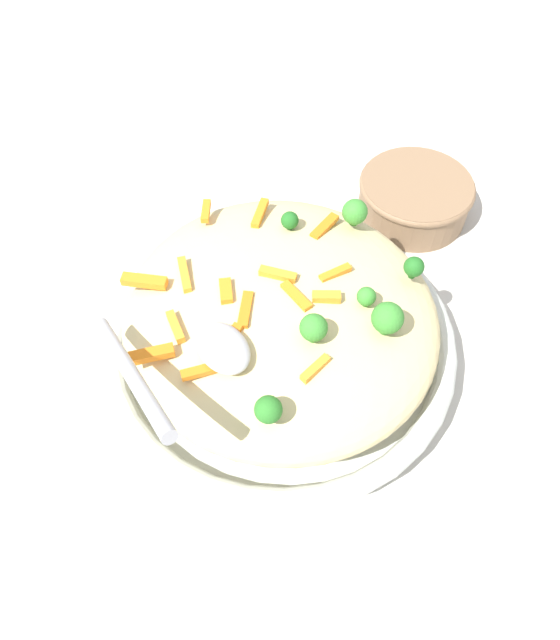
% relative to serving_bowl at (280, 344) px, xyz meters
% --- Properties ---
extents(ground_plane, '(2.40, 2.40, 0.00)m').
position_rel_serving_bowl_xyz_m(ground_plane, '(0.00, 0.00, -0.03)').
color(ground_plane, beige).
extents(serving_bowl, '(0.35, 0.35, 0.05)m').
position_rel_serving_bowl_xyz_m(serving_bowl, '(0.00, 0.00, 0.00)').
color(serving_bowl, silver).
rests_on(serving_bowl, ground_plane).
extents(pasta_mound, '(0.31, 0.29, 0.07)m').
position_rel_serving_bowl_xyz_m(pasta_mound, '(0.00, 0.00, 0.05)').
color(pasta_mound, '#DBC689').
rests_on(pasta_mound, serving_bowl).
extents(carrot_piece_0, '(0.03, 0.02, 0.01)m').
position_rel_serving_bowl_xyz_m(carrot_piece_0, '(0.03, 0.04, 0.09)').
color(carrot_piece_0, orange).
rests_on(carrot_piece_0, pasta_mound).
extents(carrot_piece_1, '(0.03, 0.03, 0.01)m').
position_rel_serving_bowl_xyz_m(carrot_piece_1, '(0.01, -0.01, 0.09)').
color(carrot_piece_1, orange).
rests_on(carrot_piece_1, pasta_mound).
extents(carrot_piece_2, '(0.02, 0.04, 0.01)m').
position_rel_serving_bowl_xyz_m(carrot_piece_2, '(0.04, -0.08, 0.08)').
color(carrot_piece_2, orange).
rests_on(carrot_piece_2, pasta_mound).
extents(carrot_piece_3, '(0.02, 0.03, 0.01)m').
position_rel_serving_bowl_xyz_m(carrot_piece_3, '(-0.02, 0.06, 0.09)').
color(carrot_piece_3, orange).
rests_on(carrot_piece_3, pasta_mound).
extents(carrot_piece_4, '(0.03, 0.03, 0.01)m').
position_rel_serving_bowl_xyz_m(carrot_piece_4, '(0.00, 0.04, 0.09)').
color(carrot_piece_4, orange).
rests_on(carrot_piece_4, pasta_mound).
extents(carrot_piece_5, '(0.03, 0.03, 0.01)m').
position_rel_serving_bowl_xyz_m(carrot_piece_5, '(0.10, -0.04, 0.08)').
color(carrot_piece_5, orange).
rests_on(carrot_piece_5, pasta_mound).
extents(carrot_piece_6, '(0.04, 0.01, 0.01)m').
position_rel_serving_bowl_xyz_m(carrot_piece_6, '(-0.01, -0.01, 0.09)').
color(carrot_piece_6, orange).
rests_on(carrot_piece_6, pasta_mound).
extents(carrot_piece_7, '(0.02, 0.04, 0.01)m').
position_rel_serving_bowl_xyz_m(carrot_piece_7, '(-0.03, 0.10, 0.08)').
color(carrot_piece_7, orange).
rests_on(carrot_piece_7, pasta_mound).
extents(carrot_piece_8, '(0.04, 0.02, 0.01)m').
position_rel_serving_bowl_xyz_m(carrot_piece_8, '(0.07, 0.06, 0.08)').
color(carrot_piece_8, orange).
rests_on(carrot_piece_8, pasta_mound).
extents(carrot_piece_9, '(0.02, 0.03, 0.01)m').
position_rel_serving_bowl_xyz_m(carrot_piece_9, '(-0.03, -0.03, 0.09)').
color(carrot_piece_9, orange).
rests_on(carrot_piece_9, pasta_mound).
extents(carrot_piece_10, '(0.01, 0.03, 0.01)m').
position_rel_serving_bowl_xyz_m(carrot_piece_10, '(-0.08, 0.02, 0.08)').
color(carrot_piece_10, orange).
rests_on(carrot_piece_10, pasta_mound).
extents(carrot_piece_11, '(0.03, 0.01, 0.01)m').
position_rel_serving_bowl_xyz_m(carrot_piece_11, '(0.02, 0.09, 0.08)').
color(carrot_piece_11, orange).
rests_on(carrot_piece_11, pasta_mound).
extents(carrot_piece_12, '(0.03, 0.02, 0.01)m').
position_rel_serving_bowl_xyz_m(carrot_piece_12, '(0.13, 0.00, 0.08)').
color(carrot_piece_12, orange).
rests_on(carrot_piece_12, pasta_mound).
extents(carrot_piece_13, '(0.04, 0.04, 0.01)m').
position_rel_serving_bowl_xyz_m(carrot_piece_13, '(0.08, 0.09, 0.08)').
color(carrot_piece_13, orange).
rests_on(carrot_piece_13, pasta_mound).
extents(carrot_piece_14, '(0.02, 0.04, 0.01)m').
position_rel_serving_bowl_xyz_m(carrot_piece_14, '(0.01, 0.13, 0.08)').
color(carrot_piece_14, orange).
rests_on(carrot_piece_14, pasta_mound).
extents(carrot_piece_15, '(0.01, 0.03, 0.01)m').
position_rel_serving_bowl_xyz_m(carrot_piece_15, '(-0.01, -0.05, 0.09)').
color(carrot_piece_15, orange).
rests_on(carrot_piece_15, pasta_mound).
extents(broccoli_floret_0, '(0.02, 0.02, 0.03)m').
position_rel_serving_bowl_xyz_m(broccoli_floret_0, '(-0.09, 0.08, 0.09)').
color(broccoli_floret_0, '#296820').
rests_on(broccoli_floret_0, pasta_mound).
extents(broccoli_floret_1, '(0.03, 0.03, 0.03)m').
position_rel_serving_bowl_xyz_m(broccoli_floret_1, '(-0.08, -0.05, 0.10)').
color(broccoli_floret_1, '#377928').
rests_on(broccoli_floret_1, pasta_mound).
extents(broccoli_floret_2, '(0.02, 0.02, 0.02)m').
position_rel_serving_bowl_xyz_m(broccoli_floret_2, '(-0.05, -0.11, 0.09)').
color(broccoli_floret_2, '#205B1C').
rests_on(broccoli_floret_2, pasta_mound).
extents(broccoli_floret_3, '(0.02, 0.02, 0.02)m').
position_rel_serving_bowl_xyz_m(broccoli_floret_3, '(-0.05, -0.05, 0.09)').
color(broccoli_floret_3, '#377928').
rests_on(broccoli_floret_3, pasta_mound).
extents(broccoli_floret_4, '(0.03, 0.03, 0.03)m').
position_rel_serving_bowl_xyz_m(broccoli_floret_4, '(0.03, -0.11, 0.09)').
color(broccoli_floret_4, '#377928').
rests_on(broccoli_floret_4, pasta_mound).
extents(broccoli_floret_5, '(0.02, 0.02, 0.02)m').
position_rel_serving_bowl_xyz_m(broccoli_floret_5, '(0.06, -0.06, 0.09)').
color(broccoli_floret_5, '#205B1C').
rests_on(broccoli_floret_5, pasta_mound).
extents(broccoli_floret_6, '(0.02, 0.02, 0.03)m').
position_rel_serving_bowl_xyz_m(broccoli_floret_6, '(-0.06, 0.01, 0.10)').
color(broccoli_floret_6, '#377928').
rests_on(broccoli_floret_6, pasta_mound).
extents(serving_spoon, '(0.16, 0.11, 0.07)m').
position_rel_serving_bowl_xyz_m(serving_spoon, '(-0.02, 0.10, 0.10)').
color(serving_spoon, '#B7B7BC').
rests_on(serving_spoon, pasta_mound).
extents(companion_bowl, '(0.14, 0.14, 0.05)m').
position_rel_serving_bowl_xyz_m(companion_bowl, '(0.08, -0.26, 0.00)').
color(companion_bowl, '#8C6B4C').
rests_on(companion_bowl, ground_plane).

